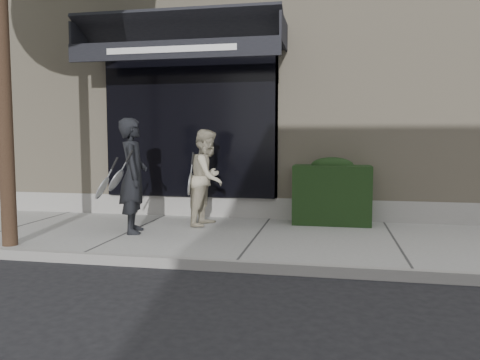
# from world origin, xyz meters

# --- Properties ---
(ground) EXTENTS (80.00, 80.00, 0.00)m
(ground) POSITION_xyz_m (0.00, 0.00, 0.00)
(ground) COLOR black
(ground) RESTS_ON ground
(sidewalk) EXTENTS (20.00, 3.00, 0.12)m
(sidewalk) POSITION_xyz_m (0.00, 0.00, 0.06)
(sidewalk) COLOR gray
(sidewalk) RESTS_ON ground
(curb) EXTENTS (20.00, 0.10, 0.14)m
(curb) POSITION_xyz_m (0.00, -1.55, 0.07)
(curb) COLOR gray
(curb) RESTS_ON ground
(building_facade) EXTENTS (14.30, 8.04, 5.64)m
(building_facade) POSITION_xyz_m (-0.01, 4.96, 2.74)
(building_facade) COLOR tan
(building_facade) RESTS_ON ground
(hedge) EXTENTS (1.30, 0.70, 1.14)m
(hedge) POSITION_xyz_m (1.10, 1.25, 0.66)
(hedge) COLOR black
(hedge) RESTS_ON sidewalk
(pedestrian_front) EXTENTS (0.78, 0.83, 1.77)m
(pedestrian_front) POSITION_xyz_m (-1.90, -0.15, 1.00)
(pedestrian_front) COLOR black
(pedestrian_front) RESTS_ON sidewalk
(pedestrian_back) EXTENTS (0.71, 0.85, 1.61)m
(pedestrian_back) POSITION_xyz_m (-0.95, 0.69, 0.92)
(pedestrian_back) COLOR #B0A78D
(pedestrian_back) RESTS_ON sidewalk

